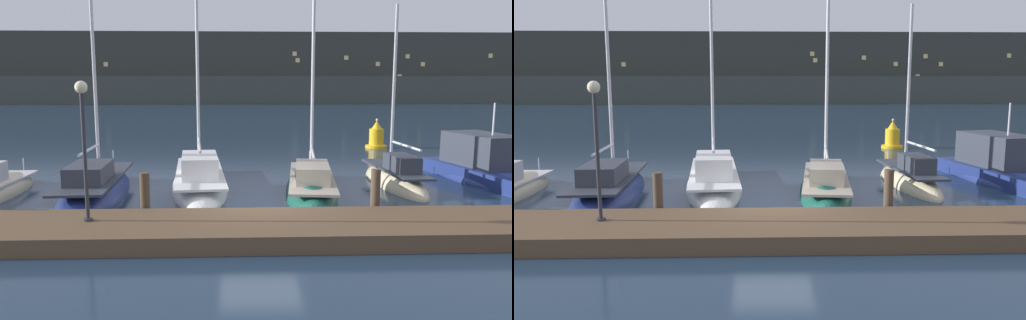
# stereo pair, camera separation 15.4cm
# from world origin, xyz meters

# --- Properties ---
(ground_plane) EXTENTS (400.00, 400.00, 0.00)m
(ground_plane) POSITION_xyz_m (0.00, 0.00, 0.00)
(ground_plane) COLOR #1E3347
(dock) EXTENTS (40.40, 2.80, 0.45)m
(dock) POSITION_xyz_m (0.00, -2.19, 0.23)
(dock) COLOR brown
(dock) RESTS_ON ground
(mooring_pile_2) EXTENTS (0.28, 0.28, 1.44)m
(mooring_pile_2) POSITION_xyz_m (-3.36, -0.54, 0.72)
(mooring_pile_2) COLOR #4C3D2D
(mooring_pile_2) RESTS_ON ground
(mooring_pile_3) EXTENTS (0.28, 0.28, 1.49)m
(mooring_pile_3) POSITION_xyz_m (3.36, -0.54, 0.74)
(mooring_pile_3) COLOR #4C3D2D
(mooring_pile_3) RESTS_ON ground
(sailboat_berth_4) EXTENTS (2.43, 7.44, 11.21)m
(sailboat_berth_4) POSITION_xyz_m (-5.72, 2.86, 0.13)
(sailboat_berth_4) COLOR navy
(sailboat_berth_4) RESTS_ON ground
(sailboat_berth_5) EXTENTS (2.79, 8.30, 10.40)m
(sailboat_berth_5) POSITION_xyz_m (-2.13, 4.18, 0.15)
(sailboat_berth_5) COLOR white
(sailboat_berth_5) RESTS_ON ground
(sailboat_berth_6) EXTENTS (2.79, 7.58, 10.85)m
(sailboat_berth_6) POSITION_xyz_m (2.03, 3.09, 0.10)
(sailboat_berth_6) COLOR #195647
(sailboat_berth_6) RESTS_ON ground
(sailboat_berth_7) EXTENTS (1.72, 5.68, 7.65)m
(sailboat_berth_7) POSITION_xyz_m (5.46, 4.14, 0.13)
(sailboat_berth_7) COLOR beige
(sailboat_berth_7) RESTS_ON ground
(motorboat_berth_8) EXTENTS (3.90, 7.76, 3.80)m
(motorboat_berth_8) POSITION_xyz_m (9.57, 4.78, 0.30)
(motorboat_berth_8) COLOR navy
(motorboat_berth_8) RESTS_ON ground
(channel_buoy) EXTENTS (1.32, 1.32, 1.80)m
(channel_buoy) POSITION_xyz_m (7.90, 15.42, 0.65)
(channel_buoy) COLOR gold
(channel_buoy) RESTS_ON ground
(dock_lamppost) EXTENTS (0.32, 0.32, 3.59)m
(dock_lamppost) POSITION_xyz_m (-4.58, -2.00, 2.88)
(dock_lamppost) COLOR #2D2D33
(dock_lamppost) RESTS_ON dock
(hillside_backdrop) EXTENTS (240.00, 23.00, 13.45)m
(hillside_backdrop) POSITION_xyz_m (0.10, 88.90, 6.21)
(hillside_backdrop) COLOR #333833
(hillside_backdrop) RESTS_ON ground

